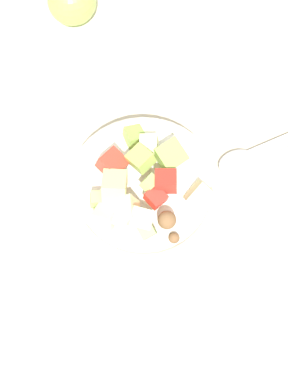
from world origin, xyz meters
The scene contains 5 objects.
ground_plane centered at (0.00, 0.00, 0.00)m, with size 2.40×2.40×0.00m, color silver.
placemat centered at (0.00, 0.00, 0.00)m, with size 0.50×0.36×0.01m, color #BCB299.
salad_bowl centered at (0.02, 0.00, 0.05)m, with size 0.22×0.22×0.11m.
serving_spoon centered at (-0.18, -0.04, 0.01)m, with size 0.22×0.07×0.01m.
whole_apple centered at (0.06, -0.35, 0.04)m, with size 0.08×0.08×0.09m.
Camera 1 is at (0.08, 0.27, 0.83)m, focal length 54.13 mm.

